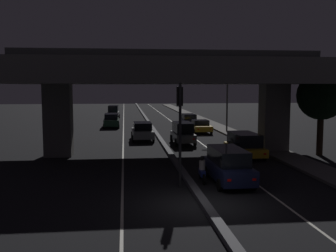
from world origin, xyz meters
The scene contains 19 objects.
ground_plane centered at (0.00, 0.00, 0.00)m, with size 200.00×200.00×0.00m, color black.
lane_line_left_inner centered at (-3.48, 35.00, 0.00)m, with size 0.12×126.00×0.00m, color beige.
lane_line_right_inner centered at (3.48, 35.00, 0.00)m, with size 0.12×126.00×0.00m, color beige.
median_divider centered at (0.00, 35.00, 0.11)m, with size 0.38×126.00×0.22m, color #4C4C51.
sidewalk_right centered at (8.16, 28.00, 0.08)m, with size 2.19×126.00×0.17m, color #5B5956.
elevated_overpass centered at (0.00, 13.07, 5.85)m, with size 23.25×11.56×7.79m.
traffic_light_left_of_median centered at (-0.59, 3.24, 3.57)m, with size 0.30×0.49×5.25m.
street_lamp centered at (7.52, 26.20, 5.07)m, with size 2.84×0.32×8.55m.
car_dark_blue_lead centered at (2.05, 3.75, 0.96)m, with size 1.92×4.63×1.83m.
car_taxi_yellow_second centered at (5.21, 11.06, 0.92)m, with size 2.12×4.50×1.74m.
car_grey_third centered at (1.75, 17.91, 1.01)m, with size 1.91×4.05×1.92m.
car_taxi_yellow_fourth centered at (4.92, 26.17, 0.71)m, with size 2.10×4.42×1.41m.
car_dark_blue_fifth centered at (4.88, 33.77, 0.82)m, with size 2.06×4.52×1.54m.
car_silver_lead_oncoming centered at (-1.67, 20.82, 0.89)m, with size 2.08×4.56×1.70m.
car_dark_green_second_oncoming centered at (-4.97, 32.93, 0.88)m, with size 2.05×4.84×1.70m.
car_silver_third_oncoming centered at (-5.05, 45.89, 1.09)m, with size 1.97×4.32×2.09m.
motorcycle_blue_filtering_near centered at (0.75, 4.16, 0.59)m, with size 0.34×1.92×1.40m.
pedestrian_on_sidewalk centered at (8.01, 12.48, 1.05)m, with size 0.31×0.31×1.74m.
roadside_tree_kerbside_near centered at (10.99, 11.24, 4.36)m, with size 3.56×3.56×6.19m.
Camera 1 is at (-3.34, -16.06, 5.07)m, focal length 42.00 mm.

